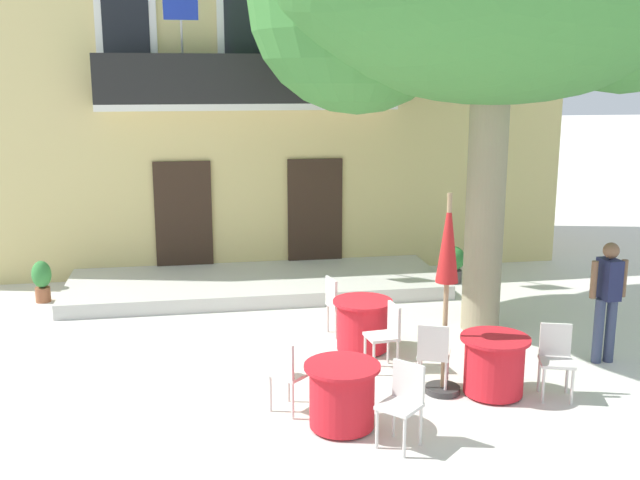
# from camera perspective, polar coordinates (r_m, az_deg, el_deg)

# --- Properties ---
(ground_plane) EXTENTS (120.00, 120.00, 0.00)m
(ground_plane) POSITION_cam_1_polar(r_m,az_deg,el_deg) (10.53, -0.36, -9.43)
(ground_plane) COLOR silver
(building_facade) EXTENTS (13.00, 5.09, 7.50)m
(building_facade) POSITION_cam_1_polar(r_m,az_deg,el_deg) (16.66, -6.07, 11.78)
(building_facade) COLOR #DBC67F
(building_facade) RESTS_ON ground
(entrance_step_platform) EXTENTS (6.86, 2.42, 0.25)m
(entrance_step_platform) POSITION_cam_1_polar(r_m,az_deg,el_deg) (14.00, -4.85, -3.34)
(entrance_step_platform) COLOR silver
(entrance_step_platform) RESTS_ON ground
(cafe_table_near_tree) EXTENTS (0.86, 0.86, 0.76)m
(cafe_table_near_tree) POSITION_cam_1_polar(r_m,az_deg,el_deg) (8.63, 1.68, -11.72)
(cafe_table_near_tree) COLOR red
(cafe_table_near_tree) RESTS_ON ground
(cafe_chair_near_tree_0) EXTENTS (0.57, 0.57, 0.91)m
(cafe_chair_near_tree_0) POSITION_cam_1_polar(r_m,az_deg,el_deg) (8.26, 6.34, -11.90)
(cafe_chair_near_tree_0) COLOR silver
(cafe_chair_near_tree_0) RESTS_ON ground
(cafe_chair_near_tree_1) EXTENTS (0.57, 0.57, 0.91)m
(cafe_chair_near_tree_1) POSITION_cam_1_polar(r_m,az_deg,el_deg) (8.94, -2.58, -9.88)
(cafe_chair_near_tree_1) COLOR silver
(cafe_chair_near_tree_1) RESTS_ON ground
(cafe_table_middle) EXTENTS (0.86, 0.86, 0.76)m
(cafe_table_middle) POSITION_cam_1_polar(r_m,az_deg,el_deg) (9.70, 13.09, -9.24)
(cafe_table_middle) COLOR red
(cafe_table_middle) RESTS_ON ground
(cafe_chair_middle_0) EXTENTS (0.50, 0.50, 0.91)m
(cafe_chair_middle_0) POSITION_cam_1_polar(r_m,az_deg,el_deg) (9.82, 17.50, -8.37)
(cafe_chair_middle_0) COLOR silver
(cafe_chair_middle_0) RESTS_ON ground
(cafe_chair_middle_1) EXTENTS (0.52, 0.52, 0.91)m
(cafe_chair_middle_1) POSITION_cam_1_polar(r_m,az_deg,el_deg) (9.60, 8.61, -8.41)
(cafe_chair_middle_1) COLOR silver
(cafe_chair_middle_1) RESTS_ON ground
(cafe_table_front) EXTENTS (0.86, 0.86, 0.76)m
(cafe_table_front) POSITION_cam_1_polar(r_m,az_deg,el_deg) (10.92, 3.25, -6.44)
(cafe_table_front) COLOR red
(cafe_table_front) RESTS_ON ground
(cafe_chair_front_0) EXTENTS (0.45, 0.45, 0.91)m
(cafe_chair_front_0) POSITION_cam_1_polar(r_m,az_deg,el_deg) (10.24, 5.10, -6.97)
(cafe_chair_front_0) COLOR silver
(cafe_chair_front_0) RESTS_ON ground
(cafe_chair_front_1) EXTENTS (0.47, 0.47, 0.91)m
(cafe_chair_front_1) POSITION_cam_1_polar(r_m,az_deg,el_deg) (11.50, 1.35, -4.72)
(cafe_chair_front_1) COLOR silver
(cafe_chair_front_1) RESTS_ON ground
(cafe_umbrella) EXTENTS (0.44, 0.44, 2.55)m
(cafe_umbrella) POSITION_cam_1_polar(r_m,az_deg,el_deg) (9.24, 9.65, -1.87)
(cafe_umbrella) COLOR #997A56
(cafe_umbrella) RESTS_ON ground
(ground_planter_left) EXTENTS (0.34, 0.34, 0.74)m
(ground_planter_left) POSITION_cam_1_polar(r_m,az_deg,el_deg) (14.06, -20.39, -2.81)
(ground_planter_left) COLOR #995638
(ground_planter_left) RESTS_ON ground
(ground_planter_right) EXTENTS (0.45, 0.45, 0.71)m
(ground_planter_right) POSITION_cam_1_polar(r_m,az_deg,el_deg) (14.64, 10.08, -1.69)
(ground_planter_right) COLOR #47423D
(ground_planter_right) RESTS_ON ground
(pedestrian_near_entrance) EXTENTS (0.53, 0.35, 1.71)m
(pedestrian_near_entrance) POSITION_cam_1_polar(r_m,az_deg,el_deg) (11.03, 21.01, -3.94)
(pedestrian_near_entrance) COLOR #384260
(pedestrian_near_entrance) RESTS_ON ground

